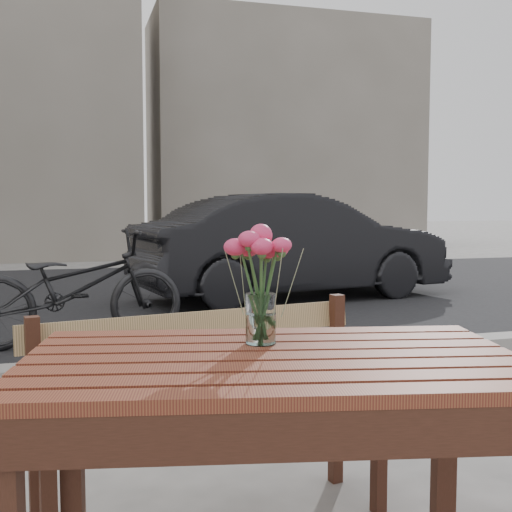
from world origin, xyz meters
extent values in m
cube|color=black|center=(0.00, 7.00, 0.00)|extent=(30.00, 8.00, 0.00)
cube|color=gray|center=(0.00, 3.00, 0.06)|extent=(30.00, 0.25, 0.12)
cube|color=slate|center=(5.00, 15.00, 3.00)|extent=(7.00, 3.00, 6.00)
cube|color=#591F17|center=(0.01, 0.08, 0.80)|extent=(1.44, 1.02, 0.03)
cube|color=#321B10|center=(-0.51, 0.52, 0.39)|extent=(0.08, 0.08, 0.78)
cube|color=#321B10|center=(0.67, 0.28, 0.39)|extent=(0.08, 0.08, 0.78)
cube|color=olive|center=(0.01, 0.73, 0.43)|extent=(1.41, 0.60, 0.03)
cube|color=olive|center=(-0.03, 0.93, 0.66)|extent=(1.35, 0.26, 0.37)
cube|color=#321B10|center=(0.65, 0.68, 0.22)|extent=(0.06, 0.06, 0.45)
cube|color=#321B10|center=(-0.64, 0.78, 0.41)|extent=(0.06, 0.06, 0.83)
cube|color=#321B10|center=(0.59, 0.99, 0.41)|extent=(0.06, 0.06, 0.83)
cylinder|color=white|center=(0.02, 0.23, 0.89)|extent=(0.09, 0.09, 0.15)
cylinder|color=#34612F|center=(0.02, 0.23, 0.96)|extent=(0.05, 0.05, 0.29)
imported|color=black|center=(2.24, 6.30, 0.67)|extent=(4.27, 2.09, 1.35)
imported|color=black|center=(-0.50, 4.17, 0.50)|extent=(1.97, 0.92, 1.00)
camera|label=1|loc=(-0.49, -1.53, 1.21)|focal=45.00mm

